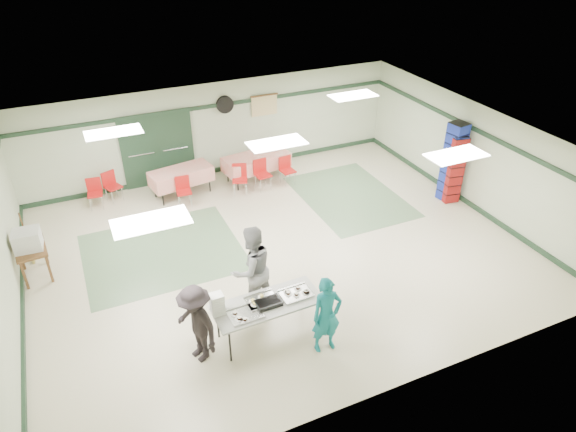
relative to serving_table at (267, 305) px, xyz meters
name	(u,v)px	position (x,y,z in m)	size (l,w,h in m)	color
floor	(278,249)	(1.27, 2.46, -0.72)	(11.00, 11.00, 0.00)	beige
ceiling	(277,142)	(1.27, 2.46, 1.98)	(11.00, 11.00, 0.00)	silver
wall_back	(216,129)	(1.27, 6.96, 0.63)	(11.00, 11.00, 0.00)	beige
wall_front	(394,332)	(1.27, -2.04, 0.63)	(11.00, 11.00, 0.00)	beige
wall_left	(2,260)	(-4.23, 2.46, 0.63)	(9.00, 9.00, 0.00)	beige
wall_right	(473,156)	(6.77, 2.46, 0.63)	(9.00, 9.00, 0.00)	beige
trim_back	(214,106)	(1.27, 6.93, 1.33)	(11.00, 0.06, 0.10)	#1C3422
baseboard_back	(219,169)	(1.27, 6.93, -0.66)	(11.00, 0.06, 0.12)	#1C3422
baseboard_left	(23,313)	(-4.20, 2.46, -0.66)	(9.00, 0.06, 0.12)	#1C3422
trim_right	(477,130)	(6.74, 2.46, 1.33)	(9.00, 0.06, 0.10)	#1C3422
baseboard_right	(463,199)	(6.74, 2.46, -0.66)	(9.00, 0.06, 0.12)	#1C3422
green_patch_a	(162,252)	(-1.23, 3.46, -0.72)	(3.50, 3.00, 0.01)	#5C7858
green_patch_b	(349,196)	(4.07, 3.96, -0.72)	(2.50, 3.50, 0.01)	#5C7858
double_door_left	(141,152)	(-0.93, 6.90, 0.33)	(0.90, 0.06, 2.10)	gray
double_door_right	(175,146)	(0.02, 6.90, 0.33)	(0.90, 0.06, 2.10)	gray
door_frame	(158,150)	(-0.46, 6.88, 0.33)	(2.00, 0.03, 2.15)	#1C3422
wall_fan	(225,105)	(1.57, 6.90, 1.33)	(0.50, 0.50, 0.10)	black
scroll_banner	(264,105)	(2.77, 6.90, 1.13)	(0.80, 0.02, 0.60)	#D9C488
serving_table	(267,305)	(0.00, 0.00, 0.00)	(2.01, 0.86, 0.76)	#B6B6B1
sheet_tray_right	(296,294)	(0.57, -0.01, 0.05)	(0.57, 0.43, 0.02)	silver
sheet_tray_mid	(262,301)	(-0.08, 0.07, 0.05)	(0.56, 0.42, 0.02)	silver
sheet_tray_left	(245,314)	(-0.47, -0.14, 0.05)	(0.59, 0.44, 0.02)	silver
baking_pan	(268,303)	(0.00, -0.05, 0.08)	(0.47, 0.29, 0.08)	black
foam_box_stack	(217,304)	(-0.90, 0.11, 0.25)	(0.23, 0.21, 0.42)	white
volunteer_teal	(327,315)	(0.82, -0.74, 0.05)	(0.56, 0.37, 1.53)	#127380
volunteer_grey	(252,269)	(0.03, 0.84, 0.20)	(0.90, 0.70, 1.85)	gray
volunteer_dark	(196,324)	(-1.33, -0.02, 0.06)	(1.01, 0.58, 1.56)	black
dining_table_a	(256,161)	(2.11, 5.98, -0.15)	(1.98, 1.09, 0.77)	red
dining_table_b	(181,176)	(-0.09, 5.98, -0.15)	(1.76, 1.01, 0.77)	red
chair_a	(261,171)	(2.04, 5.42, -0.19)	(0.44, 0.44, 0.87)	#B71E0E
chair_b	(240,176)	(1.40, 5.41, -0.20)	(0.51, 0.51, 0.86)	#B71E0E
chair_c	(286,167)	(2.80, 5.41, -0.22)	(0.42, 0.42, 0.81)	#B71E0E
chair_d	(183,188)	(-0.19, 5.41, -0.22)	(0.41, 0.41, 0.81)	#B71E0E
chair_loose_a	(111,183)	(-1.89, 6.45, -0.22)	(0.50, 0.50, 0.82)	#B71E0E
chair_loose_b	(95,190)	(-2.34, 6.26, -0.23)	(0.42, 0.42, 0.81)	#B71E0E
crate_stack_blue_a	(454,169)	(6.42, 2.69, 0.23)	(0.36, 0.36, 1.89)	#1A269C
crate_stack_red	(453,169)	(6.42, 2.69, 0.21)	(0.41, 0.41, 1.86)	maroon
crate_stack_blue_b	(453,162)	(6.42, 2.76, 0.38)	(0.42, 0.42, 2.19)	#1A269C
printer_table	(31,251)	(-3.88, 3.70, -0.07)	(0.68, 0.98, 0.74)	brown
office_printer	(27,240)	(-3.88, 3.66, 0.24)	(0.53, 0.47, 0.42)	beige
broom	(26,236)	(-3.96, 4.35, -0.06)	(0.03, 0.03, 1.27)	brown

